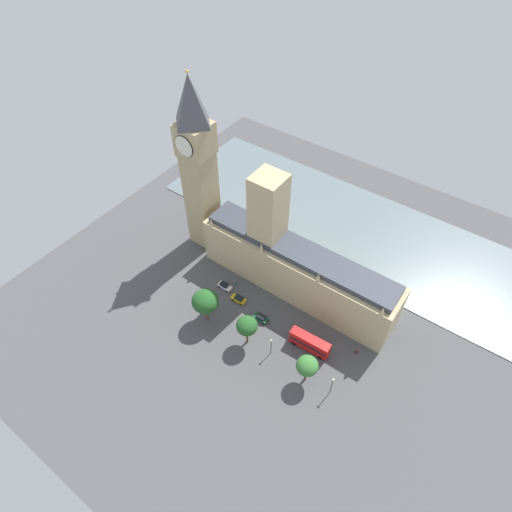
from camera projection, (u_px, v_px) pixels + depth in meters
ground_plane at (292, 293)px, 120.25m from camera, size 136.76×136.76×0.00m
river_thames at (347, 226)px, 138.45m from camera, size 40.05×123.08×0.25m
parliament_building at (292, 263)px, 115.05m from camera, size 11.44×56.14×34.47m
clock_tower at (198, 165)px, 114.57m from camera, size 8.37×8.37×53.25m
car_white_trailing at (225, 286)px, 120.72m from camera, size 1.94×4.18×1.74m
car_yellow_cab_far_end at (239, 299)px, 117.67m from camera, size 2.07×4.31×1.74m
car_dark_green_under_trees at (261, 318)px, 113.47m from camera, size 2.05×4.19×1.74m
double_decker_bus_corner at (310, 343)px, 106.35m from camera, size 3.04×10.60×4.75m
pedestrian_by_river_gate at (235, 283)px, 121.59m from camera, size 0.69×0.63×1.65m
pedestrian_midblock at (356, 352)px, 106.78m from camera, size 0.65×0.56×1.69m
plane_tree_near_tower at (205, 301)px, 108.50m from camera, size 6.95×6.95×10.84m
plane_tree_kerbside at (307, 366)px, 97.64m from camera, size 5.19×5.19×8.96m
plane_tree_leading at (247, 326)px, 104.23m from camera, size 5.32×5.32×9.58m
street_lamp_opposite_hall at (332, 383)px, 96.86m from camera, size 0.56×0.56×6.83m
street_lamp_slot_10 at (271, 344)px, 104.23m from camera, size 0.56×0.56×6.14m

